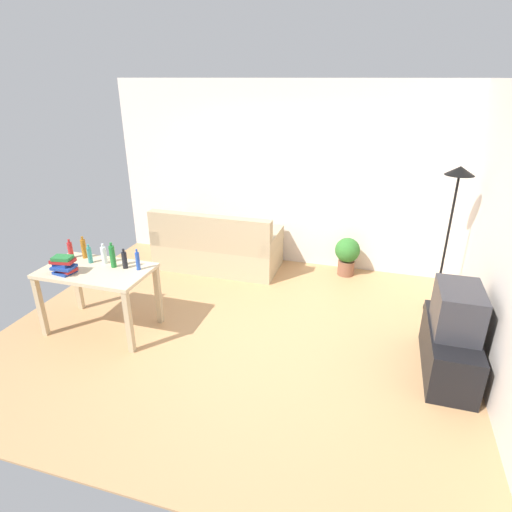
# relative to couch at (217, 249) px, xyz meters

# --- Properties ---
(ground_plane) EXTENTS (5.20, 4.40, 0.02)m
(ground_plane) POSITION_rel_couch_xyz_m (0.84, -1.59, -0.32)
(ground_plane) COLOR tan
(wall_rear) EXTENTS (5.20, 0.10, 2.70)m
(wall_rear) POSITION_rel_couch_xyz_m (0.84, 0.61, 1.04)
(wall_rear) COLOR silver
(wall_rear) RESTS_ON ground_plane
(couch) EXTENTS (1.84, 0.84, 0.92)m
(couch) POSITION_rel_couch_xyz_m (0.00, 0.00, 0.00)
(couch) COLOR tan
(couch) RESTS_ON ground_plane
(tv_stand) EXTENTS (0.44, 1.10, 0.48)m
(tv_stand) POSITION_rel_couch_xyz_m (3.09, -1.66, -0.07)
(tv_stand) COLOR black
(tv_stand) RESTS_ON ground_plane
(tv) EXTENTS (0.41, 0.60, 0.44)m
(tv) POSITION_rel_couch_xyz_m (3.10, -1.66, 0.39)
(tv) COLOR #2D2D33
(tv) RESTS_ON tv_stand
(torchiere_lamp) EXTENTS (0.32, 0.32, 1.81)m
(torchiere_lamp) POSITION_rel_couch_xyz_m (3.09, -0.41, 1.11)
(torchiere_lamp) COLOR black
(torchiere_lamp) RESTS_ON ground_plane
(desk) EXTENTS (1.20, 0.70, 0.76)m
(desk) POSITION_rel_couch_xyz_m (-0.64, -1.97, 0.34)
(desk) COLOR #C6B28E
(desk) RESTS_ON ground_plane
(potted_plant) EXTENTS (0.36, 0.36, 0.57)m
(potted_plant) POSITION_rel_couch_xyz_m (1.92, 0.31, 0.02)
(potted_plant) COLOR brown
(potted_plant) RESTS_ON ground_plane
(bottle_red) EXTENTS (0.06, 0.06, 0.23)m
(bottle_red) POSITION_rel_couch_xyz_m (-1.11, -1.78, 0.55)
(bottle_red) COLOR #AD2323
(bottle_red) RESTS_ON desk
(bottle_amber) EXTENTS (0.06, 0.06, 0.26)m
(bottle_amber) POSITION_rel_couch_xyz_m (-0.95, -1.73, 0.57)
(bottle_amber) COLOR #9E6019
(bottle_amber) RESTS_ON desk
(bottle_tall) EXTENTS (0.05, 0.05, 0.22)m
(bottle_tall) POSITION_rel_couch_xyz_m (-0.80, -1.83, 0.55)
(bottle_tall) COLOR teal
(bottle_tall) RESTS_ON desk
(bottle_clear) EXTENTS (0.06, 0.06, 0.23)m
(bottle_clear) POSITION_rel_couch_xyz_m (-0.64, -1.80, 0.56)
(bottle_clear) COLOR silver
(bottle_clear) RESTS_ON desk
(bottle_green) EXTENTS (0.06, 0.06, 0.29)m
(bottle_green) POSITION_rel_couch_xyz_m (-0.48, -1.86, 0.58)
(bottle_green) COLOR #1E722D
(bottle_green) RESTS_ON desk
(bottle_dark) EXTENTS (0.06, 0.06, 0.23)m
(bottle_dark) POSITION_rel_couch_xyz_m (-0.34, -1.85, 0.55)
(bottle_dark) COLOR black
(bottle_dark) RESTS_ON desk
(bottle_blue) EXTENTS (0.05, 0.05, 0.24)m
(bottle_blue) POSITION_rel_couch_xyz_m (-0.18, -1.84, 0.56)
(bottle_blue) COLOR #2347A3
(bottle_blue) RESTS_ON desk
(book_stack) EXTENTS (0.26, 0.20, 0.20)m
(book_stack) POSITION_rel_couch_xyz_m (-0.89, -2.15, 0.55)
(book_stack) COLOR navy
(book_stack) RESTS_ON desk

